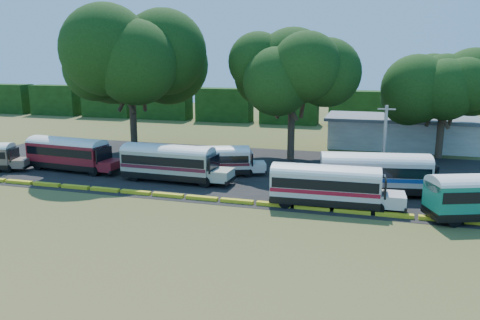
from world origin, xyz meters
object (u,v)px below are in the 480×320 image
(bus_white_red, at_px, (328,184))
(tree_west, at_px, (130,58))
(bus_red, at_px, (69,152))
(bus_cream_west, at_px, (170,161))

(bus_white_red, height_order, tree_west, tree_west)
(bus_white_red, bearing_deg, tree_west, 147.88)
(bus_red, xyz_separation_m, bus_white_red, (26.67, -4.76, -0.09))
(bus_red, height_order, bus_cream_west, bus_cream_west)
(bus_red, height_order, bus_white_red, bus_red)
(bus_white_red, distance_m, tree_west, 29.64)
(bus_cream_west, xyz_separation_m, tree_west, (-9.40, 10.22, 9.43))
(bus_cream_west, height_order, tree_west, tree_west)
(bus_cream_west, distance_m, tree_west, 16.78)
(tree_west, bearing_deg, bus_white_red, -29.82)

